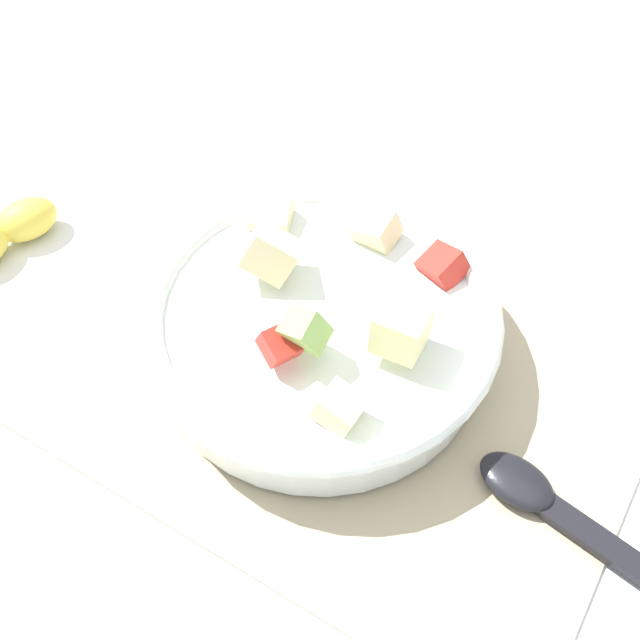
# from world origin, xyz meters

# --- Properties ---
(ground_plane) EXTENTS (2.40, 2.40, 0.00)m
(ground_plane) POSITION_xyz_m (0.00, 0.00, 0.00)
(ground_plane) COLOR silver
(placemat) EXTENTS (0.47, 0.38, 0.01)m
(placemat) POSITION_xyz_m (0.00, 0.00, 0.00)
(placemat) COLOR tan
(placemat) RESTS_ON ground_plane
(salad_bowl) EXTENTS (0.27, 0.27, 0.10)m
(salad_bowl) POSITION_xyz_m (0.01, 0.01, 0.04)
(salad_bowl) COLOR white
(salad_bowl) RESTS_ON placemat
(serving_spoon) EXTENTS (0.24, 0.07, 0.01)m
(serving_spoon) POSITION_xyz_m (-0.22, 0.05, 0.01)
(serving_spoon) COLOR black
(serving_spoon) RESTS_ON placemat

